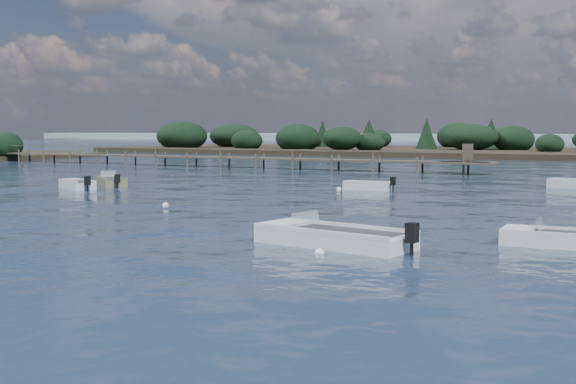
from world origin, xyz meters
The scene contains 12 objects.
ground centered at (0.00, 60.00, 0.00)m, with size 400.00×400.00×0.00m, color #152131.
tender_far_white centered at (2.42, 27.95, 0.17)m, with size 3.43×1.35×1.17m.
dinghy_mid_white_a centered at (9.87, 6.05, 0.18)m, with size 6.03×3.02×1.38m.
tender_far_grey centered at (-15.25, 19.75, 0.17)m, with size 3.78×2.73×1.23m.
tender_far_grey_b centered at (14.40, 35.62, 0.18)m, with size 3.90×2.10×1.31m.
dinghy_extra_a centered at (-15.09, 22.88, 0.17)m, with size 4.20×3.71×1.27m.
dinghy_mid_white_b centered at (17.03, 9.61, 0.15)m, with size 4.77×1.79×1.18m.
buoy_b centered at (10.09, 4.47, 0.00)m, with size 0.32×0.32×0.32m, color white.
buoy_e centered at (0.56, 27.49, 0.00)m, with size 0.32×0.32×0.32m, color white.
buoy_extra_a centered at (-3.40, 13.96, 0.00)m, with size 0.32×0.32×0.32m, color white.
jetty centered at (-21.74, 47.99, 0.98)m, with size 64.50×3.20×3.40m.
distant_haze centered at (-90.00, 230.00, 0.00)m, with size 280.00×20.00×2.40m, color #8598A4.
Camera 1 is at (19.96, -16.33, 3.98)m, focal length 45.00 mm.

